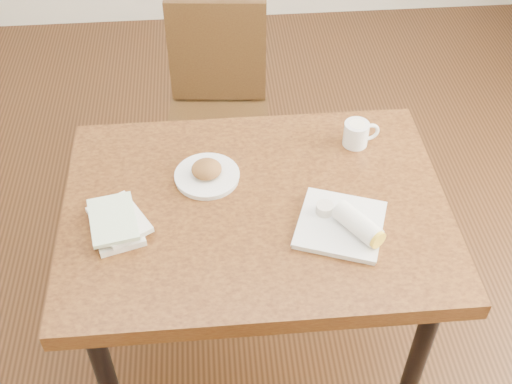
{
  "coord_description": "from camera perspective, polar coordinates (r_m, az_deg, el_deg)",
  "views": [
    {
      "loc": [
        -0.12,
        -1.38,
        2.15
      ],
      "look_at": [
        0.0,
        0.0,
        0.8
      ],
      "focal_mm": 45.0,
      "sensor_mm": 36.0,
      "label": 1
    }
  ],
  "objects": [
    {
      "name": "table",
      "position": [
        2.03,
        0.0,
        -2.68
      ],
      "size": [
        1.18,
        0.87,
        0.75
      ],
      "color": "brown",
      "rests_on": "ground"
    },
    {
      "name": "chair_far",
      "position": [
        2.7,
        -3.43,
        7.86
      ],
      "size": [
        0.46,
        0.46,
        0.95
      ],
      "color": "#402C12",
      "rests_on": "ground"
    },
    {
      "name": "ground",
      "position": [
        2.56,
        0.0,
        -12.99
      ],
      "size": [
        4.0,
        5.0,
        0.01
      ],
      "primitive_type": "cube",
      "color": "#472814",
      "rests_on": "ground"
    },
    {
      "name": "coffee_mug",
      "position": [
        2.18,
        8.98,
        5.18
      ],
      "size": [
        0.12,
        0.08,
        0.08
      ],
      "color": "white",
      "rests_on": "table"
    },
    {
      "name": "plate_burrito",
      "position": [
        1.89,
        7.99,
        -2.85
      ],
      "size": [
        0.31,
        0.31,
        0.08
      ],
      "color": "white",
      "rests_on": "table"
    },
    {
      "name": "book_stack",
      "position": [
        1.92,
        -12.3,
        -2.65
      ],
      "size": [
        0.21,
        0.23,
        0.05
      ],
      "color": "white",
      "rests_on": "table"
    },
    {
      "name": "plate_scone",
      "position": [
        2.04,
        -4.39,
        1.65
      ],
      "size": [
        0.21,
        0.21,
        0.07
      ],
      "color": "white",
      "rests_on": "table"
    }
  ]
}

